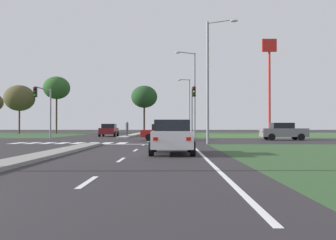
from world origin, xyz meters
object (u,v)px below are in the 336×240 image
object	(u,v)px
traffic_signal_far_right	(193,103)
street_lamp_third	(193,90)
treeline_fourth	(144,97)
street_lamp_fourth	(188,104)
car_grey_third	(283,131)
car_red_near	(164,132)
fastfood_pole_sign	(269,66)
car_maroon_fourth	(109,130)
car_white_second	(172,137)
pedestrian_at_median	(127,127)
treeline_third	(57,88)
street_lamp_second	(210,75)
traffic_signal_far_left	(45,103)
treeline_second	(19,98)

from	to	relation	value
traffic_signal_far_right	street_lamp_third	world-z (taller)	street_lamp_third
treeline_fourth	street_lamp_fourth	bearing A→B (deg)	-52.65
car_grey_third	street_lamp_third	world-z (taller)	street_lamp_third
car_red_near	street_lamp_third	size ratio (longest dim) A/B	0.43
traffic_signal_far_right	fastfood_pole_sign	xyz separation A→B (m)	(10.10, 8.82, 5.16)
car_red_near	car_maroon_fourth	distance (m)	15.39
car_white_second	pedestrian_at_median	size ratio (longest dim) A/B	2.47
car_white_second	treeline_fourth	distance (m)	49.77
fastfood_pole_sign	treeline_fourth	xyz separation A→B (m)	(-17.06, 18.86, -2.48)
street_lamp_third	treeline_third	world-z (taller)	treeline_third
street_lamp_second	fastfood_pole_sign	bearing A→B (deg)	65.23
car_grey_third	treeline_third	xyz separation A→B (m)	(-30.42, 30.88, 7.11)
treeline_third	traffic_signal_far_left	bearing A→B (deg)	-75.72
car_grey_third	car_maroon_fourth	size ratio (longest dim) A/B	1.00
car_grey_third	street_lamp_fourth	xyz separation A→B (m)	(-7.91, 21.77, 3.85)
car_white_second	street_lamp_fourth	world-z (taller)	street_lamp_fourth
car_red_near	car_grey_third	bearing A→B (deg)	97.76
street_lamp_fourth	fastfood_pole_sign	size ratio (longest dim) A/B	0.68
car_white_second	traffic_signal_far_right	distance (m)	21.83
fastfood_pole_sign	car_maroon_fourth	bearing A→B (deg)	-178.97
fastfood_pole_sign	treeline_fourth	distance (m)	25.56
traffic_signal_far_left	treeline_second	xyz separation A→B (m)	(-13.53, 27.60, 2.48)
street_lamp_second	car_red_near	bearing A→B (deg)	118.32
street_lamp_third	treeline_third	size ratio (longest dim) A/B	0.98
car_red_near	street_lamp_fourth	size ratio (longest dim) A/B	0.51
street_lamp_second	car_maroon_fourth	bearing A→B (deg)	117.97
traffic_signal_far_right	traffic_signal_far_left	bearing A→B (deg)	-179.36
traffic_signal_far_right	fastfood_pole_sign	distance (m)	14.37
street_lamp_fourth	treeline_fourth	size ratio (longest dim) A/B	1.00
car_red_near	traffic_signal_far_left	bearing A→B (deg)	-111.92
car_red_near	fastfood_pole_sign	distance (m)	20.69
car_red_near	car_white_second	world-z (taller)	car_white_second
street_lamp_second	fastfood_pole_sign	distance (m)	22.84
car_red_near	treeline_second	world-z (taller)	treeline_second
traffic_signal_far_right	traffic_signal_far_left	distance (m)	15.20
treeline_second	fastfood_pole_sign	bearing A→B (deg)	-25.61
traffic_signal_far_left	treeline_fourth	xyz separation A→B (m)	(8.24, 27.85, 2.70)
traffic_signal_far_right	car_white_second	bearing A→B (deg)	-95.62
car_red_near	traffic_signal_far_left	distance (m)	13.67
car_grey_third	street_lamp_third	xyz separation A→B (m)	(-7.94, 8.30, 4.64)
car_white_second	fastfood_pole_sign	size ratio (longest dim) A/B	0.36
street_lamp_second	fastfood_pole_sign	size ratio (longest dim) A/B	0.73
car_maroon_fourth	fastfood_pole_sign	xyz separation A→B (m)	(20.10, 0.36, 8.07)
traffic_signal_far_left	street_lamp_fourth	size ratio (longest dim) A/B	0.64
street_lamp_fourth	street_lamp_third	bearing A→B (deg)	-90.14
car_maroon_fourth	street_lamp_second	distance (m)	23.12
traffic_signal_far_right	street_lamp_third	size ratio (longest dim) A/B	0.55
traffic_signal_far_left	pedestrian_at_median	xyz separation A→B (m)	(7.74, 6.22, -2.50)
street_lamp_second	treeline_third	distance (m)	45.17
traffic_signal_far_right	street_lamp_fourth	distance (m)	18.16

